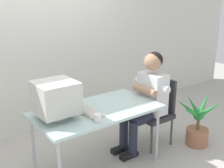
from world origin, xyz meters
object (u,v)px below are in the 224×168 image
(keyboard, at_px, (86,110))
(office_chair, at_px, (156,109))
(desk, at_px, (97,113))
(crt_monitor, at_px, (56,97))
(desk_mug, at_px, (98,118))
(potted_plant, at_px, (197,125))
(person_seated, at_px, (147,97))

(keyboard, distance_m, office_chair, 1.11)
(desk, xyz_separation_m, keyboard, (-0.13, 0.00, 0.07))
(desk, relative_size, crt_monitor, 3.41)
(keyboard, relative_size, desk_mug, 5.17)
(keyboard, height_order, office_chair, office_chair)
(crt_monitor, height_order, potted_plant, crt_monitor)
(keyboard, distance_m, potted_plant, 1.59)
(keyboard, height_order, potted_plant, keyboard)
(desk_mug, bearing_deg, office_chair, 14.27)
(crt_monitor, relative_size, potted_plant, 0.58)
(keyboard, height_order, person_seated, person_seated)
(person_seated, bearing_deg, crt_monitor, 177.91)
(crt_monitor, bearing_deg, desk_mug, -50.45)
(desk, distance_m, crt_monitor, 0.53)
(person_seated, xyz_separation_m, potted_plant, (0.58, -0.38, -0.41))
(desk_mug, bearing_deg, crt_monitor, 129.55)
(desk, relative_size, office_chair, 1.57)
(desk, height_order, person_seated, person_seated)
(desk, xyz_separation_m, potted_plant, (1.34, -0.37, -0.38))
(desk_mug, bearing_deg, keyboard, 80.23)
(crt_monitor, relative_size, office_chair, 0.46)
(keyboard, distance_m, person_seated, 0.89)
(potted_plant, height_order, desk_mug, desk_mug)
(potted_plant, relative_size, desk_mug, 8.08)
(person_seated, relative_size, potted_plant, 1.78)
(desk, bearing_deg, keyboard, 177.86)
(desk, distance_m, potted_plant, 1.45)
(potted_plant, bearing_deg, desk, 164.40)
(crt_monitor, height_order, office_chair, crt_monitor)
(office_chair, xyz_separation_m, potted_plant, (0.39, -0.38, -0.21))
(keyboard, bearing_deg, desk, -2.14)
(keyboard, xyz_separation_m, desk_mug, (-0.05, -0.29, 0.03))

